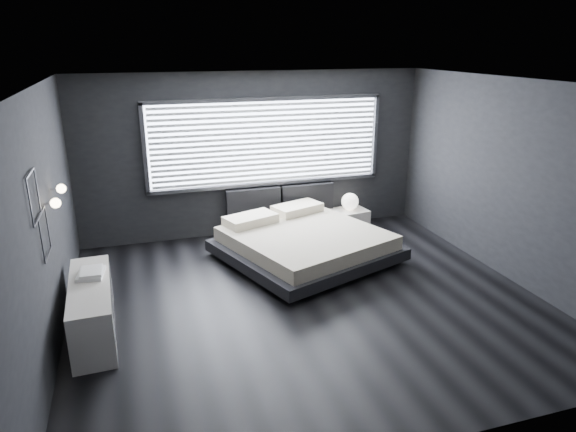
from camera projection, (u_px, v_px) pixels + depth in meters
name	position (u px, v px, depth m)	size (l,w,h in m)	color
room	(308.00, 199.00, 6.36)	(6.04, 6.00, 2.80)	black
window	(267.00, 143.00, 8.79)	(4.14, 0.09, 1.52)	white
headboard	(281.00, 200.00, 9.13)	(1.96, 0.16, 0.52)	black
sconce_near	(55.00, 203.00, 5.53)	(0.18, 0.11, 0.11)	silver
sconce_far	(61.00, 189.00, 6.07)	(0.18, 0.11, 0.11)	silver
wall_art_upper	(34.00, 197.00, 4.88)	(0.01, 0.48, 0.48)	#47474C
wall_art_lower	(45.00, 234.00, 5.26)	(0.01, 0.48, 0.48)	#47474C
bed	(304.00, 242.00, 8.02)	(2.96, 2.89, 0.61)	black
nightstand	(350.00, 219.00, 9.41)	(0.59, 0.49, 0.35)	silver
orb_lamp	(350.00, 201.00, 9.31)	(0.31, 0.31, 0.31)	white
dresser	(93.00, 309.00, 5.93)	(0.52, 1.63, 0.65)	silver
book_stack	(91.00, 273.00, 6.01)	(0.33, 0.41, 0.08)	white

